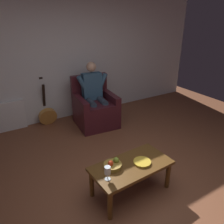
{
  "coord_description": "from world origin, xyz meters",
  "views": [
    {
      "loc": [
        1.58,
        1.7,
        2.13
      ],
      "look_at": [
        -0.06,
        -1.03,
        0.72
      ],
      "focal_mm": 35.57,
      "sensor_mm": 36.0,
      "label": 1
    }
  ],
  "objects_px": {
    "person_seated": "(94,92)",
    "fruit_bowl": "(113,165)",
    "armchair": "(95,109)",
    "guitar": "(47,115)",
    "wine_glass_near": "(108,171)",
    "coffee_table": "(131,169)",
    "decorative_dish": "(142,162)"
  },
  "relations": [
    {
      "from": "person_seated",
      "to": "fruit_bowl",
      "type": "height_order",
      "value": "person_seated"
    },
    {
      "from": "person_seated",
      "to": "armchair",
      "type": "bearing_deg",
      "value": 90.0
    },
    {
      "from": "guitar",
      "to": "wine_glass_near",
      "type": "relative_size",
      "value": 5.8
    },
    {
      "from": "person_seated",
      "to": "coffee_table",
      "type": "distance_m",
      "value": 2.09
    },
    {
      "from": "coffee_table",
      "to": "decorative_dish",
      "type": "bearing_deg",
      "value": 163.49
    },
    {
      "from": "person_seated",
      "to": "fruit_bowl",
      "type": "bearing_deg",
      "value": 74.7
    },
    {
      "from": "armchair",
      "to": "guitar",
      "type": "distance_m",
      "value": 1.0
    },
    {
      "from": "coffee_table",
      "to": "fruit_bowl",
      "type": "height_order",
      "value": "fruit_bowl"
    },
    {
      "from": "armchair",
      "to": "wine_glass_near",
      "type": "xyz_separation_m",
      "value": [
        0.89,
        2.06,
        0.2
      ]
    },
    {
      "from": "coffee_table",
      "to": "wine_glass_near",
      "type": "height_order",
      "value": "wine_glass_near"
    },
    {
      "from": "coffee_table",
      "to": "guitar",
      "type": "bearing_deg",
      "value": -81.78
    },
    {
      "from": "wine_glass_near",
      "to": "decorative_dish",
      "type": "bearing_deg",
      "value": -175.89
    },
    {
      "from": "wine_glass_near",
      "to": "fruit_bowl",
      "type": "relative_size",
      "value": 0.76
    },
    {
      "from": "coffee_table",
      "to": "guitar",
      "type": "relative_size",
      "value": 1.05
    },
    {
      "from": "armchair",
      "to": "coffee_table",
      "type": "bearing_deg",
      "value": 81.22
    },
    {
      "from": "coffee_table",
      "to": "fruit_bowl",
      "type": "xyz_separation_m",
      "value": [
        0.22,
        -0.08,
        0.1
      ]
    },
    {
      "from": "wine_glass_near",
      "to": "decorative_dish",
      "type": "height_order",
      "value": "wine_glass_near"
    },
    {
      "from": "coffee_table",
      "to": "armchair",
      "type": "bearing_deg",
      "value": -104.18
    },
    {
      "from": "coffee_table",
      "to": "wine_glass_near",
      "type": "relative_size",
      "value": 6.06
    },
    {
      "from": "person_seated",
      "to": "wine_glass_near",
      "type": "height_order",
      "value": "person_seated"
    },
    {
      "from": "coffee_table",
      "to": "wine_glass_near",
      "type": "xyz_separation_m",
      "value": [
        0.39,
        0.08,
        0.18
      ]
    },
    {
      "from": "armchair",
      "to": "decorative_dish",
      "type": "distance_m",
      "value": 2.06
    },
    {
      "from": "fruit_bowl",
      "to": "coffee_table",
      "type": "bearing_deg",
      "value": 160.79
    },
    {
      "from": "armchair",
      "to": "person_seated",
      "type": "xyz_separation_m",
      "value": [
        -0.0,
        -0.02,
        0.35
      ]
    },
    {
      "from": "decorative_dish",
      "to": "wine_glass_near",
      "type": "bearing_deg",
      "value": 4.11
    },
    {
      "from": "fruit_bowl",
      "to": "wine_glass_near",
      "type": "bearing_deg",
      "value": 43.87
    },
    {
      "from": "person_seated",
      "to": "guitar",
      "type": "distance_m",
      "value": 1.09
    },
    {
      "from": "person_seated",
      "to": "coffee_table",
      "type": "height_order",
      "value": "person_seated"
    },
    {
      "from": "person_seated",
      "to": "wine_glass_near",
      "type": "bearing_deg",
      "value": 72.26
    },
    {
      "from": "wine_glass_near",
      "to": "coffee_table",
      "type": "bearing_deg",
      "value": -168.61
    },
    {
      "from": "guitar",
      "to": "decorative_dish",
      "type": "xyz_separation_m",
      "value": [
        -0.49,
        2.52,
        0.21
      ]
    },
    {
      "from": "guitar",
      "to": "coffee_table",
      "type": "bearing_deg",
      "value": 98.22
    }
  ]
}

